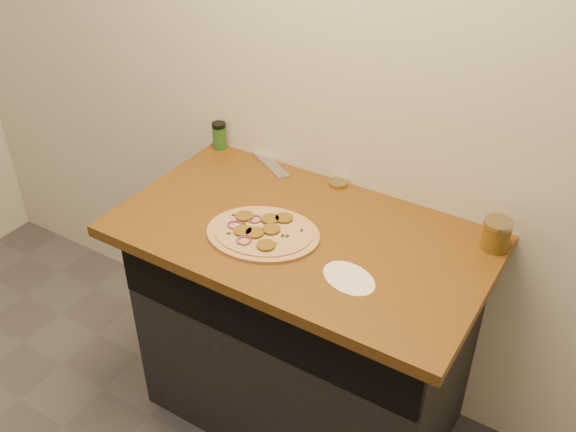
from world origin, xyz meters
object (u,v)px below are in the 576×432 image
Objects in this scene: pizza at (262,233)px; chefs_knife at (259,152)px; spice_shaker at (219,136)px; salsa_jar at (496,234)px.

chefs_knife is (-0.31, 0.44, -0.00)m from pizza.
pizza is 4.05× the size of spice_shaker.
salsa_jar is 0.91× the size of spice_shaker.
pizza is at bearing -54.81° from chefs_knife.
spice_shaker is (-0.46, 0.39, 0.05)m from pizza.
pizza is 4.46× the size of salsa_jar.
chefs_knife is 3.10× the size of spice_shaker.
chefs_knife is 0.17m from spice_shaker.
pizza is 1.31× the size of chefs_knife.
spice_shaker reaches higher than chefs_knife.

